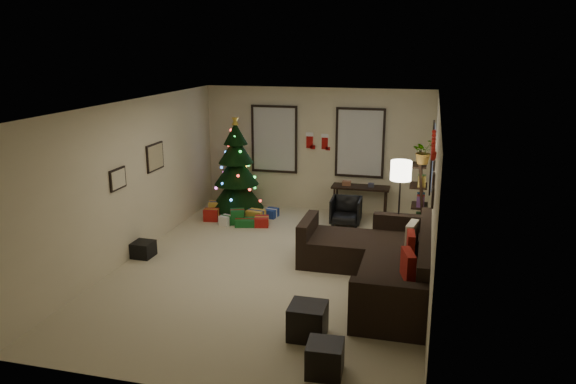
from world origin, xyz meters
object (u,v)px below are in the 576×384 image
object	(u,v)px
christmas_tree	(236,173)
desk_chair	(346,211)
sofa	(382,264)
bookshelf	(421,200)
desk	(361,190)

from	to	relation	value
christmas_tree	desk_chair	xyz separation A→B (m)	(2.44, -0.23, -0.61)
sofa	bookshelf	distance (m)	2.13
desk	desk_chair	distance (m)	0.74
sofa	christmas_tree	bearing A→B (deg)	139.19
desk_chair	sofa	bearing A→B (deg)	-71.62
christmas_tree	sofa	distance (m)	4.56
desk	bookshelf	xyz separation A→B (m)	(1.27, -1.38, 0.25)
desk	sofa	bearing A→B (deg)	-77.15
christmas_tree	desk	distance (m)	2.70
christmas_tree	sofa	bearing A→B (deg)	-40.81
sofa	desk_chair	bearing A→B (deg)	109.76
desk	christmas_tree	bearing A→B (deg)	-170.89
sofa	bookshelf	bearing A→B (deg)	75.96
christmas_tree	sofa	world-z (taller)	christmas_tree
bookshelf	sofa	bearing A→B (deg)	-104.04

